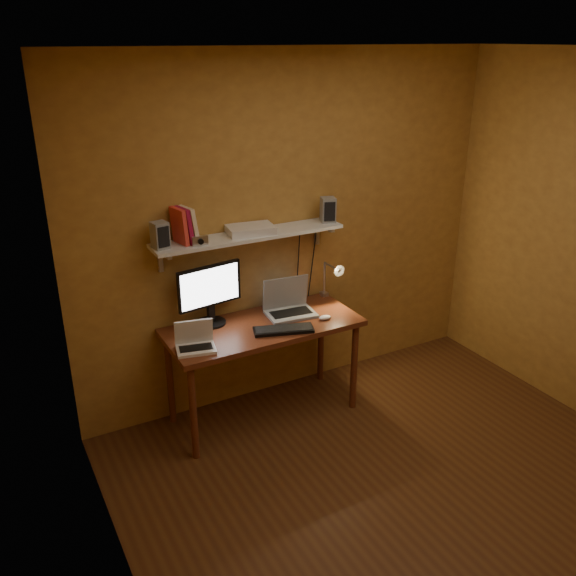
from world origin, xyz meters
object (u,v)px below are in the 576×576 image
netbook (195,341)px  desk (263,335)px  shelf_camera (200,241)px  mouse (325,317)px  desk_lamp (333,276)px  speaker_left (160,235)px  router (250,230)px  wall_shelf (249,236)px  laptop (288,304)px  keyboard (284,330)px  monitor (210,292)px  speaker_right (328,210)px

netbook → desk: bearing=23.7°
shelf_camera → mouse: bearing=-17.1°
desk_lamp → speaker_left: speaker_left is taller
speaker_left → router: size_ratio=0.54×
desk → router: 0.76m
wall_shelf → laptop: size_ratio=3.72×
keyboard → speaker_left: speaker_left is taller
shelf_camera → monitor: bearing=44.5°
speaker_right → shelf_camera: (-1.03, -0.07, -0.06)m
netbook → mouse: netbook is taller
monitor → speaker_right: size_ratio=2.65×
speaker_right → shelf_camera: speaker_right is taller
wall_shelf → shelf_camera: 0.40m
mouse → desk_lamp: desk_lamp is taller
desk → keyboard: 0.20m
keyboard → desk_lamp: 0.68m
shelf_camera → keyboard: bearing=-30.5°
desk → wall_shelf: (0.00, 0.19, 0.69)m
laptop → shelf_camera: (-0.65, 0.02, 0.59)m
speaker_left → shelf_camera: size_ratio=1.60×
laptop → mouse: 0.30m
laptop → netbook: 0.83m
speaker_left → speaker_right: size_ratio=0.96×
desk_lamp → monitor: bearing=176.0°
keyboard → monitor: bearing=156.3°
desk → router: bearing=86.5°
wall_shelf → desk_lamp: (0.66, -0.07, -0.40)m
desk → wall_shelf: size_ratio=1.00×
monitor → speaker_left: bearing=173.5°
mouse → wall_shelf: bearing=148.0°
keyboard → desk_lamp: (0.58, 0.29, 0.20)m
monitor → router: bearing=-7.2°
speaker_left → router: speaker_left is taller
speaker_left → desk: bearing=-25.7°
speaker_left → mouse: bearing=-26.4°
keyboard → mouse: (0.35, 0.02, 0.01)m
netbook → mouse: (0.98, -0.03, -0.04)m
desk → desk_lamp: (0.66, 0.13, 0.29)m
monitor → desk_lamp: bearing=-12.1°
desk → netbook: netbook is taller
mouse → speaker_left: 1.32m
desk_lamp → speaker_right: size_ratio=2.04×
monitor → laptop: (0.57, -0.10, -0.18)m
monitor → router: router is taller
mouse → router: 0.83m
laptop → desk_lamp: (0.40, 0.03, 0.14)m
wall_shelf → netbook: size_ratio=4.89×
desk_lamp → router: size_ratio=1.15×
mouse → speaker_right: 0.80m
monitor → shelf_camera: 0.42m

